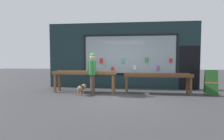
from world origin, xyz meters
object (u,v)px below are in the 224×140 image
at_px(display_table_left, 85,75).
at_px(sandwich_board_sign, 211,82).
at_px(person_browsing, 93,70).
at_px(small_dog, 81,88).
at_px(display_table_right, 157,77).

distance_m(display_table_left, sandwich_board_sign, 5.32).
bearing_deg(person_browsing, small_dog, 115.43).
relative_size(display_table_right, person_browsing, 1.62).
xyz_separation_m(display_table_left, display_table_right, (3.14, 0.00, -0.07)).
bearing_deg(person_browsing, display_table_left, 46.24).
bearing_deg(display_table_right, small_dog, -167.88).
height_order(display_table_right, small_dog, display_table_right).
bearing_deg(sandwich_board_sign, display_table_right, -162.79).
bearing_deg(display_table_left, sandwich_board_sign, 0.66).
distance_m(small_dog, sandwich_board_sign, 5.33).
xyz_separation_m(display_table_right, sandwich_board_sign, (2.18, 0.06, -0.19)).
distance_m(person_browsing, small_dog, 0.85).
height_order(display_table_right, person_browsing, person_browsing).
bearing_deg(display_table_left, small_dog, -86.12).
xyz_separation_m(small_dog, sandwich_board_sign, (5.27, 0.72, 0.21)).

